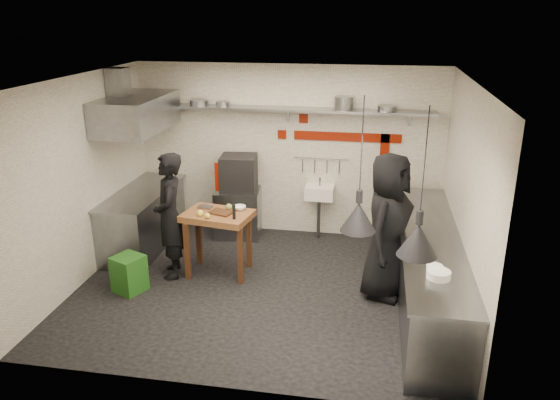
% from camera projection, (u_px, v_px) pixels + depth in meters
% --- Properties ---
extents(floor, '(5.00, 5.00, 0.00)m').
position_uv_depth(floor, '(263.00, 288.00, 7.45)').
color(floor, black).
rests_on(floor, ground).
extents(ceiling, '(5.00, 5.00, 0.00)m').
position_uv_depth(ceiling, '(261.00, 80.00, 6.52)').
color(ceiling, silver).
rests_on(ceiling, floor).
extents(wall_back, '(5.00, 0.04, 2.80)m').
position_uv_depth(wall_back, '(288.00, 151.00, 8.93)').
color(wall_back, white).
rests_on(wall_back, floor).
extents(wall_front, '(5.00, 0.04, 2.80)m').
position_uv_depth(wall_front, '(216.00, 262.00, 5.03)').
color(wall_front, white).
rests_on(wall_front, floor).
extents(wall_left, '(0.04, 4.20, 2.80)m').
position_uv_depth(wall_left, '(82.00, 181.00, 7.39)').
color(wall_left, white).
rests_on(wall_left, floor).
extents(wall_right, '(0.04, 4.20, 2.80)m').
position_uv_depth(wall_right, '(465.00, 202.00, 6.58)').
color(wall_right, white).
rests_on(wall_right, floor).
extents(red_band_horiz, '(1.70, 0.02, 0.14)m').
position_uv_depth(red_band_horiz, '(347.00, 137.00, 8.67)').
color(red_band_horiz, maroon).
rests_on(red_band_horiz, wall_back).
extents(red_band_vert, '(0.14, 0.02, 1.10)m').
position_uv_depth(red_band_vert, '(383.00, 168.00, 8.73)').
color(red_band_vert, maroon).
rests_on(red_band_vert, wall_back).
extents(red_tile_a, '(0.14, 0.02, 0.14)m').
position_uv_depth(red_tile_a, '(304.00, 119.00, 8.69)').
color(red_tile_a, maroon).
rests_on(red_tile_a, wall_back).
extents(red_tile_b, '(0.14, 0.02, 0.14)m').
position_uv_depth(red_tile_b, '(282.00, 134.00, 8.84)').
color(red_tile_b, maroon).
rests_on(red_tile_b, wall_back).
extents(back_shelf, '(4.60, 0.34, 0.04)m').
position_uv_depth(back_shelf, '(287.00, 109.00, 8.53)').
color(back_shelf, slate).
rests_on(back_shelf, wall_back).
extents(shelf_bracket_left, '(0.04, 0.06, 0.24)m').
position_uv_depth(shelf_bracket_left, '(175.00, 110.00, 9.01)').
color(shelf_bracket_left, slate).
rests_on(shelf_bracket_left, wall_back).
extents(shelf_bracket_mid, '(0.04, 0.06, 0.24)m').
position_uv_depth(shelf_bracket_mid, '(288.00, 114.00, 8.70)').
color(shelf_bracket_mid, slate).
rests_on(shelf_bracket_mid, wall_back).
extents(shelf_bracket_right, '(0.04, 0.06, 0.24)m').
position_uv_depth(shelf_bracket_right, '(410.00, 118.00, 8.39)').
color(shelf_bracket_right, slate).
rests_on(shelf_bracket_right, wall_back).
extents(pan_far_left, '(0.38, 0.38, 0.09)m').
position_uv_depth(pan_far_left, '(199.00, 103.00, 8.74)').
color(pan_far_left, slate).
rests_on(pan_far_left, back_shelf).
extents(pan_mid_left, '(0.23, 0.23, 0.07)m').
position_uv_depth(pan_mid_left, '(223.00, 104.00, 8.68)').
color(pan_mid_left, slate).
rests_on(pan_mid_left, back_shelf).
extents(stock_pot, '(0.32, 0.32, 0.20)m').
position_uv_depth(stock_pot, '(344.00, 103.00, 8.34)').
color(stock_pot, slate).
rests_on(stock_pot, back_shelf).
extents(pan_right, '(0.30, 0.30, 0.08)m').
position_uv_depth(pan_right, '(387.00, 108.00, 8.26)').
color(pan_right, slate).
rests_on(pan_right, back_shelf).
extents(oven_stand, '(0.78, 0.72, 0.80)m').
position_uv_depth(oven_stand, '(239.00, 212.00, 9.09)').
color(oven_stand, slate).
rests_on(oven_stand, floor).
extents(combi_oven, '(0.61, 0.57, 0.58)m').
position_uv_depth(combi_oven, '(239.00, 173.00, 8.83)').
color(combi_oven, black).
rests_on(combi_oven, oven_stand).
extents(oven_door, '(0.55, 0.08, 0.46)m').
position_uv_depth(oven_door, '(232.00, 177.00, 8.61)').
color(oven_door, maroon).
rests_on(oven_door, combi_oven).
extents(oven_glass, '(0.35, 0.05, 0.34)m').
position_uv_depth(oven_glass, '(233.00, 178.00, 8.59)').
color(oven_glass, black).
rests_on(oven_glass, oven_door).
extents(hand_sink, '(0.46, 0.34, 0.22)m').
position_uv_depth(hand_sink, '(320.00, 192.00, 8.88)').
color(hand_sink, white).
rests_on(hand_sink, wall_back).
extents(sink_tap, '(0.03, 0.03, 0.14)m').
position_uv_depth(sink_tap, '(320.00, 182.00, 8.82)').
color(sink_tap, slate).
rests_on(sink_tap, hand_sink).
extents(sink_drain, '(0.06, 0.06, 0.66)m').
position_uv_depth(sink_drain, '(319.00, 218.00, 8.99)').
color(sink_drain, slate).
rests_on(sink_drain, floor).
extents(utensil_rail, '(0.90, 0.02, 0.02)m').
position_uv_depth(utensil_rail, '(321.00, 158.00, 8.83)').
color(utensil_rail, slate).
rests_on(utensil_rail, wall_back).
extents(counter_right, '(0.70, 3.80, 0.90)m').
position_uv_depth(counter_right, '(428.00, 271.00, 6.95)').
color(counter_right, slate).
rests_on(counter_right, floor).
extents(counter_right_top, '(0.76, 3.90, 0.03)m').
position_uv_depth(counter_right_top, '(432.00, 237.00, 6.79)').
color(counter_right_top, slate).
rests_on(counter_right_top, counter_right).
extents(plate_stack, '(0.30, 0.30, 0.09)m').
position_uv_depth(plate_stack, '(439.00, 275.00, 5.71)').
color(plate_stack, white).
rests_on(plate_stack, counter_right_top).
extents(small_bowl_right, '(0.24, 0.24, 0.05)m').
position_uv_depth(small_bowl_right, '(435.00, 267.00, 5.91)').
color(small_bowl_right, white).
rests_on(small_bowl_right, counter_right_top).
extents(counter_left, '(0.70, 1.90, 0.90)m').
position_uv_depth(counter_left, '(143.00, 220.00, 8.62)').
color(counter_left, slate).
rests_on(counter_left, floor).
extents(counter_left_top, '(0.76, 2.00, 0.03)m').
position_uv_depth(counter_left_top, '(141.00, 192.00, 8.47)').
color(counter_left_top, slate).
rests_on(counter_left_top, counter_left).
extents(extractor_hood, '(0.78, 1.60, 0.50)m').
position_uv_depth(extractor_hood, '(137.00, 113.00, 8.05)').
color(extractor_hood, slate).
rests_on(extractor_hood, ceiling).
extents(hood_duct, '(0.28, 0.28, 0.50)m').
position_uv_depth(hood_duct, '(118.00, 85.00, 7.96)').
color(hood_duct, slate).
rests_on(hood_duct, ceiling).
extents(green_bin, '(0.48, 0.48, 0.50)m').
position_uv_depth(green_bin, '(129.00, 274.00, 7.31)').
color(green_bin, '#215C1A').
rests_on(green_bin, floor).
extents(prep_table, '(1.01, 0.78, 0.92)m').
position_uv_depth(prep_table, '(219.00, 243.00, 7.74)').
color(prep_table, brown).
rests_on(prep_table, floor).
extents(cutting_board, '(0.37, 0.31, 0.02)m').
position_uv_depth(cutting_board, '(221.00, 212.00, 7.57)').
color(cutting_board, '#462615').
rests_on(cutting_board, prep_table).
extents(pepper_mill, '(0.06, 0.06, 0.20)m').
position_uv_depth(pepper_mill, '(234.00, 212.00, 7.34)').
color(pepper_mill, black).
rests_on(pepper_mill, prep_table).
extents(lemon_a, '(0.11, 0.11, 0.09)m').
position_uv_depth(lemon_a, '(200.00, 213.00, 7.47)').
color(lemon_a, yellow).
rests_on(lemon_a, prep_table).
extents(lemon_b, '(0.10, 0.10, 0.08)m').
position_uv_depth(lemon_b, '(207.00, 216.00, 7.38)').
color(lemon_b, yellow).
rests_on(lemon_b, prep_table).
extents(veg_ball, '(0.12, 0.12, 0.09)m').
position_uv_depth(veg_ball, '(229.00, 207.00, 7.67)').
color(veg_ball, olive).
rests_on(veg_ball, prep_table).
extents(steel_tray, '(0.21, 0.16, 0.03)m').
position_uv_depth(steel_tray, '(205.00, 207.00, 7.77)').
color(steel_tray, slate).
rests_on(steel_tray, prep_table).
extents(bowl, '(0.23, 0.23, 0.06)m').
position_uv_depth(bowl, '(240.00, 208.00, 7.70)').
color(bowl, white).
rests_on(bowl, prep_table).
extents(heat_lamp_near, '(0.44, 0.44, 1.45)m').
position_uv_depth(heat_lamp_near, '(361.00, 166.00, 5.61)').
color(heat_lamp_near, black).
rests_on(heat_lamp_near, ceiling).
extents(heat_lamp_far, '(0.46, 0.46, 1.46)m').
position_uv_depth(heat_lamp_far, '(423.00, 184.00, 5.05)').
color(heat_lamp_far, black).
rests_on(heat_lamp_far, ceiling).
extents(chef_left, '(0.62, 0.76, 1.79)m').
position_uv_depth(chef_left, '(170.00, 216.00, 7.55)').
color(chef_left, black).
rests_on(chef_left, floor).
extents(chef_right, '(0.91, 1.11, 1.94)m').
position_uv_depth(chef_right, '(387.00, 226.00, 6.98)').
color(chef_right, black).
rests_on(chef_right, floor).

